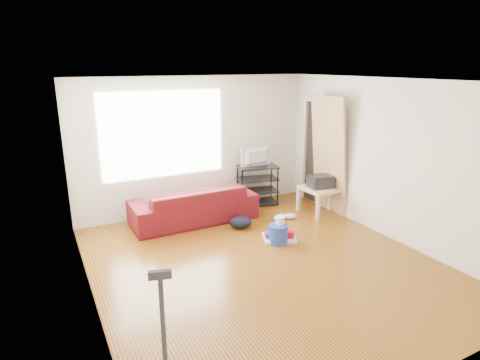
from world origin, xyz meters
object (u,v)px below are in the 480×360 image
tv_stand (257,185)px  backpack (241,228)px  sofa (194,221)px  side_table (320,191)px  cleaning_tray (280,235)px  bucket (278,243)px

tv_stand → backpack: size_ratio=2.25×
tv_stand → backpack: bearing=-119.7°
tv_stand → backpack: 1.33m
sofa → backpack: size_ratio=5.76×
sofa → tv_stand: bearing=-169.4°
sofa → side_table: (2.23, -0.71, 0.42)m
side_table → cleaning_tray: side_table is taller
cleaning_tray → backpack: size_ratio=1.63×
bucket → cleaning_tray: (0.10, 0.12, 0.06)m
side_table → backpack: 1.70m
bucket → backpack: bearing=106.9°
side_table → cleaning_tray: size_ratio=1.04×
tv_stand → side_table: tv_stand is taller
bucket → cleaning_tray: cleaning_tray is taller
tv_stand → cleaning_tray: (-0.51, -1.61, -0.34)m
backpack → cleaning_tray: bearing=-53.3°
side_table → bucket: side_table is taller
tv_stand → cleaning_tray: bearing=-94.7°
sofa → side_table: bearing=162.5°
tv_stand → bucket: (-0.61, -1.73, -0.40)m
tv_stand → bucket: bearing=-96.7°
cleaning_tray → backpack: 0.76m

